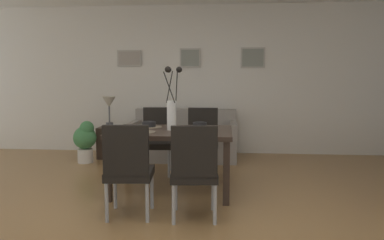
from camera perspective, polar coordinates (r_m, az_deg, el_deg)
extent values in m
plane|color=olive|center=(3.78, -3.09, -14.52)|extent=(9.00, 9.00, 0.00)
cube|color=silver|center=(6.76, 0.75, 6.07)|extent=(9.00, 0.10, 2.60)
cube|color=#33261E|center=(4.42, -3.08, -1.82)|extent=(1.40, 0.97, 0.05)
cube|color=#33261E|center=(4.86, 5.19, -5.51)|extent=(0.07, 0.07, 0.69)
cube|color=#33261E|center=(5.02, -9.64, -5.18)|extent=(0.07, 0.07, 0.69)
cube|color=#33261E|center=(4.04, 5.21, -8.02)|extent=(0.07, 0.07, 0.69)
cube|color=#33261E|center=(4.23, -12.56, -7.48)|extent=(0.07, 0.07, 0.69)
cube|color=black|center=(3.77, -9.35, -7.96)|extent=(0.47, 0.47, 0.08)
cube|color=black|center=(3.53, -9.95, -4.64)|extent=(0.42, 0.09, 0.48)
cylinder|color=#9EA0A5|center=(3.98, -6.08, -10.54)|extent=(0.04, 0.04, 0.38)
cylinder|color=#9EA0A5|center=(4.04, -11.52, -10.37)|extent=(0.04, 0.04, 0.38)
cylinder|color=#9EA0A5|center=(3.63, -6.77, -12.30)|extent=(0.04, 0.04, 0.38)
cylinder|color=#9EA0A5|center=(3.69, -12.77, -12.07)|extent=(0.04, 0.04, 0.38)
cube|color=black|center=(5.30, -5.37, -3.67)|extent=(0.46, 0.46, 0.08)
cube|color=black|center=(5.45, -5.14, -0.62)|extent=(0.42, 0.08, 0.48)
cylinder|color=#9EA0A5|center=(5.19, -7.71, -6.51)|extent=(0.04, 0.04, 0.38)
cylinder|color=#9EA0A5|center=(5.14, -3.50, -6.59)|extent=(0.04, 0.04, 0.38)
cylinder|color=#9EA0A5|center=(5.56, -7.04, -5.63)|extent=(0.04, 0.04, 0.38)
cylinder|color=#9EA0A5|center=(5.51, -3.12, -5.70)|extent=(0.04, 0.04, 0.38)
cube|color=black|center=(3.67, 0.35, -8.28)|extent=(0.47, 0.47, 0.08)
cube|color=black|center=(3.42, 0.35, -4.89)|extent=(0.42, 0.09, 0.48)
cylinder|color=#9EA0A5|center=(3.92, 3.19, -10.82)|extent=(0.04, 0.04, 0.38)
cylinder|color=#9EA0A5|center=(3.92, -2.47, -10.81)|extent=(0.04, 0.04, 0.38)
cylinder|color=#9EA0A5|center=(3.56, 3.48, -12.64)|extent=(0.04, 0.04, 0.38)
cylinder|color=#9EA0A5|center=(3.56, -2.79, -12.64)|extent=(0.04, 0.04, 0.38)
cube|color=black|center=(5.23, 1.53, -3.78)|extent=(0.44, 0.44, 0.08)
cube|color=black|center=(5.38, 1.67, -0.69)|extent=(0.42, 0.06, 0.48)
cylinder|color=#9EA0A5|center=(5.11, -0.76, -6.67)|extent=(0.04, 0.04, 0.38)
cylinder|color=#9EA0A5|center=(5.08, 3.53, -6.75)|extent=(0.04, 0.04, 0.38)
cylinder|color=#9EA0A5|center=(5.48, -0.34, -5.76)|extent=(0.04, 0.04, 0.38)
cylinder|color=#9EA0A5|center=(5.45, 3.65, -5.83)|extent=(0.04, 0.04, 0.38)
cylinder|color=white|center=(4.40, -3.09, 0.69)|extent=(0.11, 0.11, 0.34)
cylinder|color=black|center=(4.39, -2.34, 5.00)|extent=(0.05, 0.12, 0.37)
sphere|color=black|center=(4.39, -1.97, 7.62)|extent=(0.07, 0.07, 0.07)
cylinder|color=black|center=(4.43, -3.41, 5.01)|extent=(0.08, 0.05, 0.38)
sphere|color=black|center=(4.46, -3.58, 7.59)|extent=(0.07, 0.07, 0.07)
cylinder|color=black|center=(4.32, -3.47, 4.97)|extent=(0.15, 0.06, 0.36)
sphere|color=black|center=(4.29, -3.67, 7.63)|extent=(0.07, 0.07, 0.07)
cylinder|color=#7F705B|center=(4.26, -7.69, -1.81)|extent=(0.32, 0.32, 0.01)
cylinder|color=black|center=(4.26, -7.70, -1.37)|extent=(0.17, 0.17, 0.06)
cylinder|color=black|center=(4.25, -7.70, -1.17)|extent=(0.13, 0.13, 0.04)
cylinder|color=#7F705B|center=(4.68, -6.52, -1.04)|extent=(0.32, 0.32, 0.01)
cylinder|color=black|center=(4.68, -6.53, -0.64)|extent=(0.17, 0.17, 0.06)
cylinder|color=black|center=(4.68, -6.53, -0.46)|extent=(0.13, 0.13, 0.04)
cylinder|color=#7F705B|center=(4.17, 0.79, -1.94)|extent=(0.32, 0.32, 0.01)
cylinder|color=black|center=(4.16, 0.79, -1.49)|extent=(0.17, 0.17, 0.06)
cylinder|color=black|center=(4.16, 0.79, -1.28)|extent=(0.13, 0.13, 0.04)
cylinder|color=#7F705B|center=(4.60, 1.19, -1.14)|extent=(0.32, 0.32, 0.01)
cylinder|color=black|center=(4.59, 1.19, -0.73)|extent=(0.17, 0.17, 0.06)
cylinder|color=black|center=(4.59, 1.19, -0.54)|extent=(0.13, 0.13, 0.04)
cube|color=gray|center=(6.28, -1.28, -3.97)|extent=(1.74, 0.84, 0.42)
cube|color=gray|center=(6.56, -0.96, 0.01)|extent=(1.74, 0.16, 0.38)
cube|color=gray|center=(6.20, 6.26, -1.25)|extent=(0.10, 0.84, 0.20)
cube|color=gray|center=(6.38, -8.63, -1.07)|extent=(0.10, 0.84, 0.20)
cube|color=#33261E|center=(6.49, -12.27, -3.33)|extent=(0.36, 0.36, 0.52)
cylinder|color=#4C4C51|center=(6.45, -12.33, -0.70)|extent=(0.12, 0.12, 0.08)
cylinder|color=#4C4C51|center=(6.43, -12.37, 0.89)|extent=(0.02, 0.02, 0.30)
cone|color=beige|center=(6.41, -12.42, 2.67)|extent=(0.22, 0.22, 0.18)
cube|color=#B2ADA3|center=(6.89, -9.45, 9.18)|extent=(0.43, 0.02, 0.29)
cube|color=#9E9389|center=(6.88, -9.48, 9.19)|extent=(0.38, 0.01, 0.24)
cube|color=#B2ADA3|center=(6.71, -0.28, 9.35)|extent=(0.37, 0.02, 0.34)
cube|color=gray|center=(6.70, -0.29, 9.35)|extent=(0.32, 0.01, 0.29)
cube|color=#B2ADA3|center=(6.70, 9.18, 9.27)|extent=(0.42, 0.02, 0.35)
cube|color=gray|center=(6.68, 9.18, 9.27)|extent=(0.37, 0.01, 0.30)
cylinder|color=silver|center=(6.25, -15.80, -5.21)|extent=(0.24, 0.24, 0.22)
sphere|color=#42844C|center=(6.20, -15.88, -2.59)|extent=(0.36, 0.36, 0.36)
sphere|color=#42844C|center=(6.13, -15.59, -1.17)|extent=(0.22, 0.22, 0.22)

